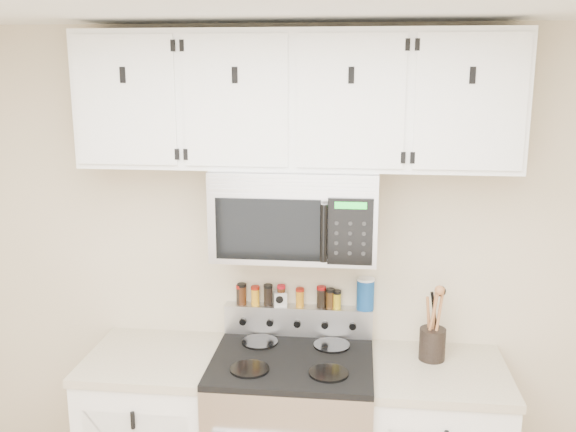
# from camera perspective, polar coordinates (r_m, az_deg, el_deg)

# --- Properties ---
(back_wall) EXTENTS (3.50, 0.01, 2.50)m
(back_wall) POSITION_cam_1_polar(r_m,az_deg,el_deg) (3.30, 0.99, -5.38)
(back_wall) COLOR #BAAC8B
(back_wall) RESTS_ON floor
(microwave) EXTENTS (0.76, 0.44, 0.42)m
(microwave) POSITION_cam_1_polar(r_m,az_deg,el_deg) (3.02, 0.68, 0.35)
(microwave) COLOR #9E9EA3
(microwave) RESTS_ON back_wall
(upper_cabinets) EXTENTS (2.00, 0.35, 0.62)m
(upper_cabinets) POSITION_cam_1_polar(r_m,az_deg,el_deg) (2.97, 0.75, 10.30)
(upper_cabinets) COLOR white
(upper_cabinets) RESTS_ON back_wall
(utensil_crock) EXTENTS (0.12, 0.12, 0.36)m
(utensil_crock) POSITION_cam_1_polar(r_m,az_deg,el_deg) (3.21, 12.71, -10.82)
(utensil_crock) COLOR black
(utensil_crock) RESTS_ON base_cabinet_right
(kitchen_timer) EXTENTS (0.08, 0.07, 0.08)m
(kitchen_timer) POSITION_cam_1_polar(r_m,az_deg,el_deg) (3.31, -0.71, -7.36)
(kitchen_timer) COLOR silver
(kitchen_timer) RESTS_ON range
(salt_canister) EXTENTS (0.09, 0.09, 0.16)m
(salt_canister) POSITION_cam_1_polar(r_m,az_deg,el_deg) (3.28, 6.90, -6.86)
(salt_canister) COLOR navy
(salt_canister) RESTS_ON range
(spice_jar_0) EXTENTS (0.04, 0.04, 0.10)m
(spice_jar_0) POSITION_cam_1_polar(r_m,az_deg,el_deg) (3.34, -4.26, -6.97)
(spice_jar_0) COLOR black
(spice_jar_0) RESTS_ON range
(spice_jar_1) EXTENTS (0.05, 0.05, 0.11)m
(spice_jar_1) POSITION_cam_1_polar(r_m,az_deg,el_deg) (3.34, -4.13, -6.91)
(spice_jar_1) COLOR #3E1F0F
(spice_jar_1) RESTS_ON range
(spice_jar_2) EXTENTS (0.04, 0.04, 0.10)m
(spice_jar_2) POSITION_cam_1_polar(r_m,az_deg,el_deg) (3.33, -2.92, -7.06)
(spice_jar_2) COLOR orange
(spice_jar_2) RESTS_ON range
(spice_jar_3) EXTENTS (0.05, 0.05, 0.11)m
(spice_jar_3) POSITION_cam_1_polar(r_m,az_deg,el_deg) (3.31, -1.78, -7.02)
(spice_jar_3) COLOR black
(spice_jar_3) RESTS_ON range
(spice_jar_4) EXTENTS (0.04, 0.04, 0.11)m
(spice_jar_4) POSITION_cam_1_polar(r_m,az_deg,el_deg) (3.31, -0.61, -7.06)
(spice_jar_4) COLOR #3F210F
(spice_jar_4) RESTS_ON range
(spice_jar_5) EXTENTS (0.04, 0.04, 0.10)m
(spice_jar_5) POSITION_cam_1_polar(r_m,az_deg,el_deg) (3.30, 1.07, -7.23)
(spice_jar_5) COLOR #C58017
(spice_jar_5) RESTS_ON range
(spice_jar_6) EXTENTS (0.05, 0.05, 0.11)m
(spice_jar_6) POSITION_cam_1_polar(r_m,az_deg,el_deg) (3.29, 2.97, -7.18)
(spice_jar_6) COLOR black
(spice_jar_6) RESTS_ON range
(spice_jar_7) EXTENTS (0.05, 0.05, 0.10)m
(spice_jar_7) POSITION_cam_1_polar(r_m,az_deg,el_deg) (3.29, 3.77, -7.30)
(spice_jar_7) COLOR #42280F
(spice_jar_7) RESTS_ON range
(spice_jar_8) EXTENTS (0.04, 0.04, 0.09)m
(spice_jar_8) POSITION_cam_1_polar(r_m,az_deg,el_deg) (3.29, 4.36, -7.38)
(spice_jar_8) COLOR gold
(spice_jar_8) RESTS_ON range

